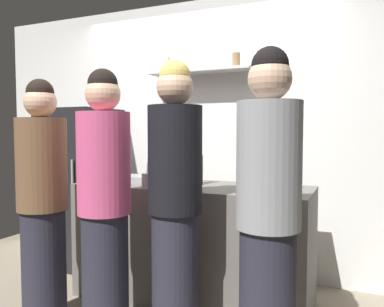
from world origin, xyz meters
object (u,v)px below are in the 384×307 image
at_px(refrigerator, 81,187).
at_px(utensil_holder, 148,180).
at_px(person_pink_top, 104,206).
at_px(baking_pan, 134,179).
at_px(water_bottle_plastic, 179,169).
at_px(wine_bottle_amber_glass, 172,173).
at_px(person_blonde, 175,204).
at_px(wine_bottle_green_glass, 198,168).
at_px(wine_bottle_pale_glass, 162,168).
at_px(wine_bottle_dark_glass, 290,174).
at_px(person_brown_jacket, 43,203).
at_px(person_grey_hoodie, 268,218).

height_order(refrigerator, utensil_holder, refrigerator).
bearing_deg(person_pink_top, baking_pan, 127.09).
relative_size(utensil_holder, water_bottle_plastic, 1.00).
relative_size(wine_bottle_amber_glass, person_blonde, 0.16).
distance_m(wine_bottle_green_glass, person_pink_top, 0.88).
bearing_deg(wine_bottle_pale_glass, refrigerator, 165.02).
bearing_deg(wine_bottle_amber_glass, wine_bottle_dark_glass, 18.11).
relative_size(water_bottle_plastic, person_pink_top, 0.13).
bearing_deg(utensil_holder, person_pink_top, -94.09).
bearing_deg(water_bottle_plastic, person_brown_jacket, -121.02).
bearing_deg(wine_bottle_pale_glass, person_grey_hoodie, -37.59).
bearing_deg(person_brown_jacket, person_blonde, -156.14).
height_order(wine_bottle_dark_glass, person_grey_hoodie, person_grey_hoodie).
distance_m(person_blonde, person_brown_jacket, 0.97).
xyz_separation_m(refrigerator, wine_bottle_dark_glass, (2.11, -0.17, 0.24)).
distance_m(wine_bottle_dark_glass, person_pink_top, 1.38).
height_order(wine_bottle_amber_glass, person_grey_hoodie, person_grey_hoodie).
xyz_separation_m(utensil_holder, person_grey_hoodie, (1.03, -0.53, -0.09)).
bearing_deg(wine_bottle_green_glass, person_pink_top, -112.15).
bearing_deg(person_brown_jacket, person_pink_top, -163.51).
relative_size(water_bottle_plastic, person_brown_jacket, 0.13).
height_order(wine_bottle_green_glass, person_pink_top, person_pink_top).
distance_m(person_brown_jacket, person_pink_top, 0.52).
bearing_deg(utensil_holder, baking_pan, 139.46).
xyz_separation_m(wine_bottle_green_glass, water_bottle_plastic, (-0.25, 0.18, -0.03)).
relative_size(utensil_holder, wine_bottle_pale_glass, 0.68).
bearing_deg(baking_pan, wine_bottle_green_glass, 5.36).
bearing_deg(person_brown_jacket, refrigerator, -46.51).
bearing_deg(utensil_holder, person_grey_hoodie, -27.28).
height_order(wine_bottle_green_glass, person_grey_hoodie, person_grey_hoodie).
xyz_separation_m(utensil_holder, wine_bottle_pale_glass, (-0.04, 0.29, 0.06)).
height_order(baking_pan, utensil_holder, utensil_holder).
distance_m(water_bottle_plastic, person_brown_jacket, 1.16).
bearing_deg(utensil_holder, refrigerator, 152.59).
bearing_deg(person_pink_top, wine_bottle_green_glass, 86.52).
bearing_deg(wine_bottle_green_glass, refrigerator, 168.60).
distance_m(utensil_holder, wine_bottle_pale_glass, 0.30).
distance_m(water_bottle_plastic, person_grey_hoodie, 1.42).
relative_size(refrigerator, baking_pan, 4.62).
bearing_deg(wine_bottle_pale_glass, baking_pan, -168.70).
bearing_deg(wine_bottle_amber_glass, wine_bottle_green_glass, 47.25).
xyz_separation_m(wine_bottle_green_glass, person_blonde, (0.12, -0.67, -0.16)).
bearing_deg(utensil_holder, wine_bottle_amber_glass, 43.86).
relative_size(wine_bottle_dark_glass, wine_bottle_amber_glass, 0.91).
xyz_separation_m(wine_bottle_pale_glass, wine_bottle_dark_glass, (1.03, 0.12, -0.02)).
bearing_deg(person_grey_hoodie, wine_bottle_green_glass, -157.04).
bearing_deg(person_blonde, wine_bottle_dark_glass, -39.48).
height_order(wine_bottle_amber_glass, person_brown_jacket, person_brown_jacket).
bearing_deg(wine_bottle_amber_glass, wine_bottle_pale_glass, 136.71).
distance_m(wine_bottle_amber_glass, person_blonde, 0.59).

